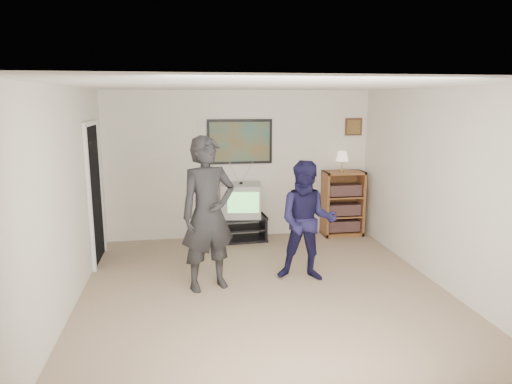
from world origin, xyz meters
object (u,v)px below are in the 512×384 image
object	(u,v)px
crt_television	(241,200)
bookshelf	(343,203)
media_stand	(241,228)
person_short	(307,221)
person_tall	(208,214)

from	to	relation	value
crt_television	bookshelf	xyz separation A→B (m)	(1.80, 0.05, -0.13)
media_stand	crt_television	xyz separation A→B (m)	(0.01, 0.00, 0.49)
media_stand	person_short	distance (m)	2.01
media_stand	crt_television	bearing A→B (deg)	-3.60
bookshelf	person_tall	bearing A→B (deg)	-141.57
person_short	media_stand	bearing A→B (deg)	125.53
media_stand	person_tall	xyz separation A→B (m)	(-0.64, -1.90, 0.75)
bookshelf	person_short	distance (m)	2.21
media_stand	person_tall	size ratio (longest dim) A/B	0.46
media_stand	bookshelf	world-z (taller)	bookshelf
media_stand	crt_television	size ratio (longest dim) A/B	1.35
media_stand	bookshelf	distance (m)	1.84
media_stand	bookshelf	xyz separation A→B (m)	(1.81, 0.05, 0.35)
crt_television	person_short	bearing A→B (deg)	-62.89
crt_television	person_tall	distance (m)	2.02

